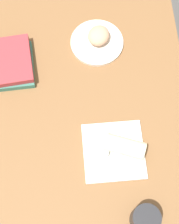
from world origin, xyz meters
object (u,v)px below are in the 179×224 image
(breakfast_wrap, at_px, (125,146))
(coffee_mug, at_px, (145,220))
(scone_pastry, at_px, (99,36))
(book_stack, at_px, (14,63))
(round_plate, at_px, (97,43))
(square_plate, at_px, (114,151))
(sauce_cup, at_px, (100,152))

(breakfast_wrap, xyz_separation_m, coffee_mug, (-0.25, -0.04, 0.00))
(scone_pastry, relative_size, coffee_mug, 0.70)
(book_stack, relative_size, coffee_mug, 1.67)
(round_plate, distance_m, book_stack, 0.35)
(scone_pastry, relative_size, square_plate, 0.43)
(coffee_mug, bearing_deg, square_plate, 17.18)
(coffee_mug, bearing_deg, breakfast_wrap, 8.43)
(book_stack, bearing_deg, breakfast_wrap, -133.00)
(round_plate, height_order, scone_pastry, scone_pastry)
(round_plate, height_order, coffee_mug, coffee_mug)
(square_plate, height_order, breakfast_wrap, breakfast_wrap)
(book_stack, bearing_deg, sauce_cup, -140.89)
(coffee_mug, bearing_deg, sauce_cup, 27.46)
(scone_pastry, distance_m, breakfast_wrap, 0.47)
(breakfast_wrap, distance_m, book_stack, 0.55)
(scone_pastry, xyz_separation_m, book_stack, (-0.09, 0.35, -0.01))
(scone_pastry, xyz_separation_m, coffee_mug, (-0.72, -0.10, 0.01))
(square_plate, xyz_separation_m, book_stack, (0.38, 0.36, 0.02))
(round_plate, distance_m, sauce_cup, 0.47)
(round_plate, relative_size, square_plate, 0.99)
(book_stack, bearing_deg, coffee_mug, -145.00)
(breakfast_wrap, bearing_deg, coffee_mug, 28.32)
(square_plate, distance_m, sauce_cup, 0.05)
(breakfast_wrap, bearing_deg, scone_pastry, -153.08)
(square_plate, distance_m, coffee_mug, 0.26)
(scone_pastry, xyz_separation_m, sauce_cup, (-0.48, 0.03, -0.01))
(sauce_cup, height_order, book_stack, book_stack)
(book_stack, bearing_deg, scone_pastry, -74.67)
(round_plate, distance_m, breakfast_wrap, 0.47)
(coffee_mug, bearing_deg, round_plate, 8.21)
(scone_pastry, distance_m, book_stack, 0.36)
(square_plate, distance_m, book_stack, 0.53)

